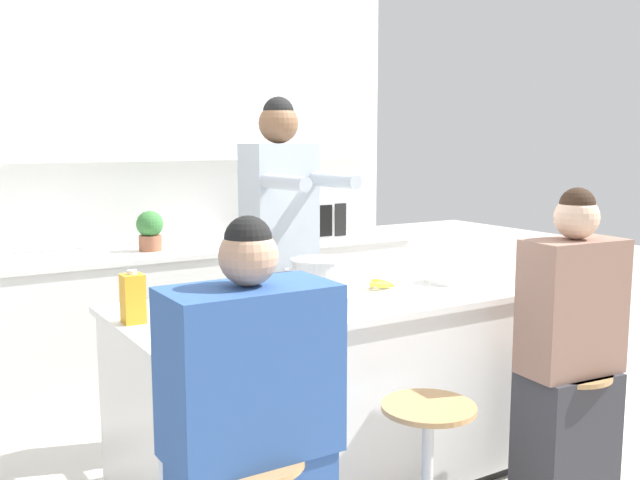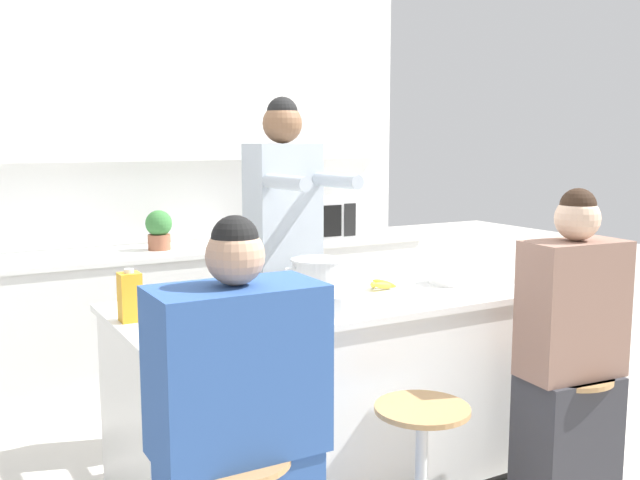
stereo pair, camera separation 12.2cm
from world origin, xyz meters
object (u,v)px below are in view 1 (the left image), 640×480
cooking_pot (317,275)px  potted_plant (150,230)px  banana_bunch (379,284)px  microwave (305,219)px  person_wrapped_blanket (251,448)px  coffee_cup_near (204,307)px  fruit_bowl (334,302)px  person_cooking (280,271)px  juice_carton (133,298)px  bar_stool_rightmost (565,438)px  person_seated_near (569,370)px  kitchen_island (329,394)px

cooking_pot → potted_plant: size_ratio=1.35×
banana_bunch → microwave: size_ratio=0.33×
person_wrapped_blanket → coffee_cup_near: 0.74m
fruit_bowl → coffee_cup_near: 0.52m
person_cooking → juice_carton: bearing=-152.3°
person_cooking → microwave: (0.72, 0.99, 0.14)m
cooking_pot → juice_carton: size_ratio=1.62×
cooking_pot → bar_stool_rightmost: bearing=-48.8°
fruit_bowl → bar_stool_rightmost: bearing=-27.9°
bar_stool_rightmost → coffee_cup_near: 1.63m
person_seated_near → bar_stool_rightmost: bearing=44.3°
person_cooking → microwave: bearing=50.5°
bar_stool_rightmost → person_cooking: (-0.68, 1.29, 0.59)m
cooking_pot → kitchen_island: bearing=-99.0°
person_seated_near → fruit_bowl: person_seated_near is taller
coffee_cup_near → juice_carton: juice_carton is taller
kitchen_island → potted_plant: potted_plant is taller
potted_plant → coffee_cup_near: bearing=-101.4°
person_cooking → cooking_pot: person_cooking is taller
cooking_pot → potted_plant: potted_plant is taller
person_cooking → fruit_bowl: 0.85m
person_wrapped_blanket → microwave: bearing=56.4°
bar_stool_rightmost → microwave: microwave is taller
bar_stool_rightmost → fruit_bowl: size_ratio=2.63×
person_seated_near → potted_plant: person_seated_near is taller
fruit_bowl → potted_plant: bearing=94.8°
microwave → potted_plant: size_ratio=2.01×
bar_stool_rightmost → fruit_bowl: bearing=152.1°
fruit_bowl → coffee_cup_near: bearing=158.7°
potted_plant → person_cooking: bearing=-71.0°
fruit_bowl → cooking_pot: bearing=68.8°
kitchen_island → person_seated_near: (0.74, -0.70, 0.18)m
person_cooking → juice_carton: 1.10m
potted_plant → juice_carton: bearing=-110.4°
banana_bunch → juice_carton: 1.17m
microwave → potted_plant: 1.08m
banana_bunch → person_wrapped_blanket: bearing=-144.3°
banana_bunch → kitchen_island: bearing=-172.1°
bar_stool_rightmost → person_seated_near: (-0.01, -0.01, 0.31)m
person_wrapped_blanket → potted_plant: person_wrapped_blanket is taller
juice_carton → person_cooking: bearing=31.0°
coffee_cup_near → potted_plant: size_ratio=0.45×
person_wrapped_blanket → fruit_bowl: 0.83m
fruit_bowl → person_seated_near: bearing=-28.8°
kitchen_island → coffee_cup_near: coffee_cup_near is taller
person_seated_near → coffee_cup_near: size_ratio=12.52×
person_seated_near → microwave: 2.32m
bar_stool_rightmost → banana_bunch: 1.04m
person_seated_near → banana_bunch: bearing=125.9°
person_wrapped_blanket → cooking_pot: 1.18m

